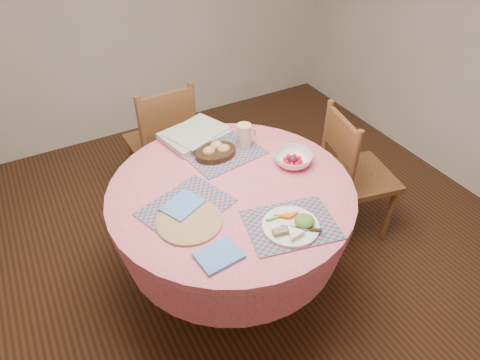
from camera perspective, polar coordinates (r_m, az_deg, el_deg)
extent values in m
plane|color=#331C0F|center=(2.67, -0.97, -13.52)|extent=(4.00, 4.00, 0.00)
cylinder|color=pink|center=(2.14, -1.17, -1.45)|extent=(1.24, 1.24, 0.04)
cone|color=pink|center=(2.26, -1.12, -4.75)|extent=(1.24, 1.24, 0.30)
cylinder|color=black|center=(2.50, -1.02, -10.43)|extent=(0.14, 0.14, 0.44)
cylinder|color=black|center=(2.65, -0.97, -13.12)|extent=(0.56, 0.56, 0.06)
cube|color=brown|center=(2.82, 15.61, 0.47)|extent=(0.48, 0.49, 0.04)
cylinder|color=brown|center=(2.93, 19.27, -4.25)|extent=(0.05, 0.05, 0.43)
cylinder|color=brown|center=(3.14, 15.97, -0.23)|extent=(0.05, 0.05, 0.43)
cylinder|color=brown|center=(2.78, 13.71, -5.73)|extent=(0.05, 0.05, 0.43)
cylinder|color=brown|center=(3.00, 10.65, -1.39)|extent=(0.05, 0.05, 0.43)
cylinder|color=brown|center=(2.48, 14.88, 1.70)|extent=(0.05, 0.05, 0.48)
cylinder|color=brown|center=(2.72, 11.40, 5.87)|extent=(0.05, 0.05, 0.48)
cube|color=brown|center=(2.55, 13.36, 5.65)|extent=(0.10, 0.34, 0.23)
cube|color=brown|center=(3.07, -10.47, 5.00)|extent=(0.45, 0.43, 0.04)
cylinder|color=brown|center=(3.37, -8.41, 4.11)|extent=(0.04, 0.04, 0.44)
cylinder|color=brown|center=(3.29, -13.97, 2.23)|extent=(0.04, 0.04, 0.44)
cylinder|color=brown|center=(3.12, -5.87, 1.19)|extent=(0.04, 0.04, 0.44)
cylinder|color=brown|center=(3.03, -11.81, -0.94)|extent=(0.04, 0.04, 0.44)
cylinder|color=brown|center=(2.85, -6.29, 8.41)|extent=(0.04, 0.04, 0.49)
cylinder|color=brown|center=(2.75, -12.90, 6.33)|extent=(0.04, 0.04, 0.49)
cube|color=brown|center=(2.75, -9.75, 9.14)|extent=(0.35, 0.04, 0.23)
cube|color=#12616A|center=(1.94, 6.81, -5.94)|extent=(0.46, 0.38, 0.01)
cube|color=#12616A|center=(2.03, -7.21, -3.63)|extent=(0.48, 0.42, 0.01)
cube|color=#12616A|center=(2.37, -2.17, 3.63)|extent=(0.44, 0.35, 0.01)
cylinder|color=olive|center=(1.95, -6.75, -5.53)|extent=(0.30, 0.30, 0.01)
cube|color=#5286D3|center=(1.80, -2.86, -10.02)|extent=(0.19, 0.16, 0.01)
cube|color=#5286D3|center=(2.03, -7.65, -3.40)|extent=(0.22, 0.20, 0.01)
cylinder|color=white|center=(1.92, 6.77, -6.13)|extent=(0.26, 0.26, 0.01)
ellipsoid|color=#3C6121|center=(1.93, 8.47, -5.16)|extent=(0.11, 0.11, 0.04)
cylinder|color=#FEEACB|center=(1.87, 7.68, -7.04)|extent=(0.10, 0.10, 0.02)
cube|color=brown|center=(1.86, 5.75, -7.09)|extent=(0.07, 0.05, 0.02)
cube|color=silver|center=(1.91, 7.80, -6.23)|extent=(0.13, 0.10, 0.00)
cylinder|color=black|center=(2.33, -3.27, 3.66)|extent=(0.23, 0.23, 0.03)
ellipsoid|color=tan|center=(2.30, -4.19, 4.11)|extent=(0.07, 0.06, 0.05)
ellipsoid|color=tan|center=(2.34, -3.18, 4.88)|extent=(0.07, 0.06, 0.05)
ellipsoid|color=tan|center=(2.31, -2.19, 4.41)|extent=(0.07, 0.06, 0.05)
cylinder|color=beige|center=(2.38, 0.55, 5.94)|extent=(0.08, 0.08, 0.14)
torus|color=beige|center=(2.40, 1.45, 6.21)|extent=(0.07, 0.01, 0.07)
imported|color=white|center=(2.29, 7.07, 2.79)|extent=(0.23, 0.23, 0.06)
sphere|color=red|center=(2.31, 7.87, 2.89)|extent=(0.03, 0.03, 0.03)
sphere|color=red|center=(2.32, 7.24, 3.17)|extent=(0.03, 0.03, 0.03)
sphere|color=red|center=(2.32, 6.50, 3.12)|extent=(0.03, 0.03, 0.03)
sphere|color=red|center=(2.30, 6.08, 2.78)|extent=(0.03, 0.03, 0.03)
sphere|color=red|center=(2.27, 6.23, 2.33)|extent=(0.03, 0.03, 0.03)
sphere|color=red|center=(2.26, 6.87, 2.04)|extent=(0.03, 0.03, 0.03)
sphere|color=red|center=(2.27, 7.63, 2.09)|extent=(0.03, 0.03, 0.03)
sphere|color=red|center=(2.29, 8.04, 2.44)|extent=(0.03, 0.03, 0.03)
sphere|color=#411229|center=(2.29, 7.06, 2.67)|extent=(0.05, 0.05, 0.05)
cube|color=silver|center=(2.49, -6.18, 5.97)|extent=(0.39, 0.34, 0.03)
cube|color=silver|center=(2.49, -5.79, 6.51)|extent=(0.39, 0.35, 0.01)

